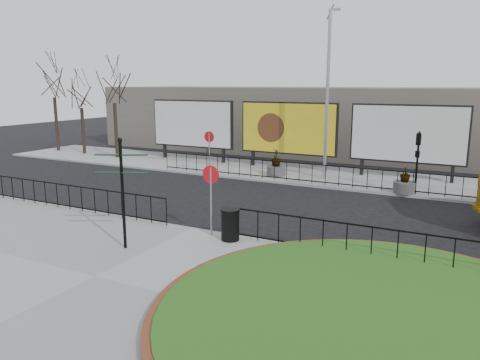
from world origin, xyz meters
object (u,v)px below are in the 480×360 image
Objects in this scene: litter_bin at (230,224)px; lamp_post at (327,93)px; planter_b at (276,166)px; billboard_mid at (288,129)px; fingerpost_sign at (122,183)px; planter_c at (404,184)px.

lamp_post is at bearing 91.75° from litter_bin.
planter_b is at bearing 105.45° from litter_bin.
billboard_mid is 4.23m from lamp_post.
fingerpost_sign is 13.42m from planter_b.
planter_b is (-2.71, -0.52, -4.17)m from lamp_post.
billboard_mid is at bearing 96.86° from planter_b.
planter_c is (7.50, -3.57, -2.03)m from billboard_mid.
planter_b is (-0.42, 13.31, -1.62)m from fingerpost_sign.
lamp_post is 6.39m from planter_c.
lamp_post is at bearing 160.40° from planter_c.
lamp_post is 5.00m from planter_b.
fingerpost_sign is at bearing -87.41° from billboard_mid.
planter_b reaches higher than litter_bin.
billboard_mid reaches higher than planter_c.
lamp_post is at bearing -33.25° from billboard_mid.
litter_bin is at bearing 18.08° from fingerpost_sign.
billboard_mid is 15.83m from fingerpost_sign.
lamp_post reaches higher than planter_b.
planter_b is (-3.06, 11.08, -0.01)m from litter_bin.
lamp_post is 6.61× the size of planter_c.
lamp_post is 2.58× the size of fingerpost_sign.
litter_bin is 10.82m from planter_c.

